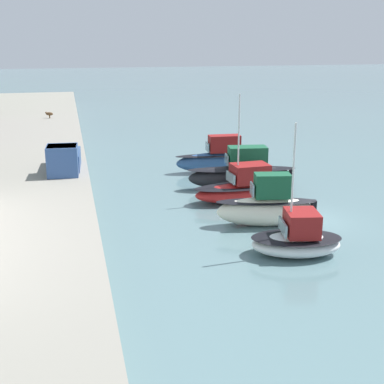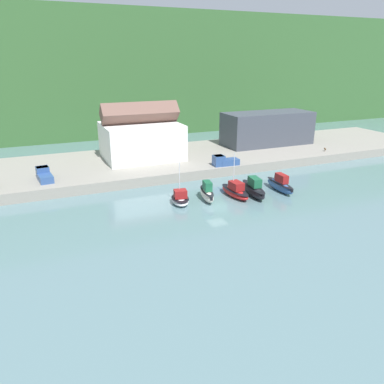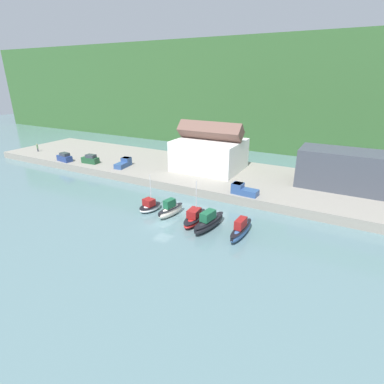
{
  "view_description": "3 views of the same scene",
  "coord_description": "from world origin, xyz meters",
  "px_view_note": "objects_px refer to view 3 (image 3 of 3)",
  "views": [
    {
      "loc": [
        -26.73,
        13.37,
        10.13
      ],
      "look_at": [
        2.48,
        6.58,
        1.39
      ],
      "focal_mm": 50.0,
      "sensor_mm": 36.0,
      "label": 1
    },
    {
      "loc": [
        -22.73,
        -44.28,
        19.91
      ],
      "look_at": [
        -2.4,
        3.75,
        1.29
      ],
      "focal_mm": 35.0,
      "sensor_mm": 36.0,
      "label": 2
    },
    {
      "loc": [
        23.97,
        -34.45,
        21.55
      ],
      "look_at": [
        -0.27,
        10.19,
        1.76
      ],
      "focal_mm": 28.0,
      "sensor_mm": 36.0,
      "label": 3
    }
  ],
  "objects_px": {
    "pickup_truck_1": "(243,190)",
    "person_on_quay": "(37,148)",
    "pickup_truck_0": "(124,163)",
    "moored_boat_1": "(171,210)",
    "moored_boat_0": "(150,206)",
    "parked_car_0": "(90,159)",
    "parked_car_1": "(65,158)",
    "moored_boat_3": "(209,222)",
    "moored_boat_2": "(195,218)",
    "moored_boat_4": "(241,230)"
  },
  "relations": [
    {
      "from": "moored_boat_0",
      "to": "moored_boat_4",
      "type": "relative_size",
      "value": 0.91
    },
    {
      "from": "moored_boat_1",
      "to": "moored_boat_2",
      "type": "distance_m",
      "value": 4.64
    },
    {
      "from": "moored_boat_2",
      "to": "parked_car_1",
      "type": "relative_size",
      "value": 1.55
    },
    {
      "from": "moored_boat_3",
      "to": "parked_car_1",
      "type": "bearing_deg",
      "value": 173.16
    },
    {
      "from": "pickup_truck_0",
      "to": "person_on_quay",
      "type": "bearing_deg",
      "value": 172.81
    },
    {
      "from": "moored_boat_0",
      "to": "pickup_truck_0",
      "type": "bearing_deg",
      "value": 151.48
    },
    {
      "from": "moored_boat_1",
      "to": "moored_boat_2",
      "type": "relative_size",
      "value": 0.85
    },
    {
      "from": "moored_boat_0",
      "to": "moored_boat_1",
      "type": "distance_m",
      "value": 4.23
    },
    {
      "from": "moored_boat_0",
      "to": "moored_boat_1",
      "type": "xyz_separation_m",
      "value": [
        4.22,
        -0.08,
        0.32
      ]
    },
    {
      "from": "moored_boat_4",
      "to": "parked_car_1",
      "type": "height_order",
      "value": "parked_car_1"
    },
    {
      "from": "moored_boat_3",
      "to": "person_on_quay",
      "type": "height_order",
      "value": "person_on_quay"
    },
    {
      "from": "moored_boat_1",
      "to": "parked_car_1",
      "type": "distance_m",
      "value": 39.52
    },
    {
      "from": "moored_boat_4",
      "to": "pickup_truck_1",
      "type": "bearing_deg",
      "value": 111.2
    },
    {
      "from": "parked_car_1",
      "to": "pickup_truck_1",
      "type": "xyz_separation_m",
      "value": [
        46.37,
        -0.07,
        -0.1
      ]
    },
    {
      "from": "moored_boat_3",
      "to": "pickup_truck_1",
      "type": "bearing_deg",
      "value": 93.15
    },
    {
      "from": "moored_boat_2",
      "to": "pickup_truck_1",
      "type": "distance_m",
      "value": 11.89
    },
    {
      "from": "moored_boat_1",
      "to": "moored_boat_4",
      "type": "height_order",
      "value": "moored_boat_1"
    },
    {
      "from": "moored_boat_0",
      "to": "pickup_truck_1",
      "type": "relative_size",
      "value": 1.33
    },
    {
      "from": "moored_boat_3",
      "to": "moored_boat_4",
      "type": "xyz_separation_m",
      "value": [
        4.99,
        0.13,
        -0.04
      ]
    },
    {
      "from": "moored_boat_4",
      "to": "pickup_truck_1",
      "type": "height_order",
      "value": "pickup_truck_1"
    },
    {
      "from": "parked_car_0",
      "to": "moored_boat_1",
      "type": "bearing_deg",
      "value": -116.54
    },
    {
      "from": "moored_boat_0",
      "to": "moored_boat_1",
      "type": "relative_size",
      "value": 1.11
    },
    {
      "from": "moored_boat_0",
      "to": "pickup_truck_1",
      "type": "bearing_deg",
      "value": 50.92
    },
    {
      "from": "moored_boat_0",
      "to": "parked_car_0",
      "type": "distance_m",
      "value": 29.64
    },
    {
      "from": "pickup_truck_1",
      "to": "moored_boat_4",
      "type": "bearing_deg",
      "value": -157.87
    },
    {
      "from": "pickup_truck_1",
      "to": "person_on_quay",
      "type": "xyz_separation_m",
      "value": [
        -61.57,
        3.56,
        0.28
      ]
    },
    {
      "from": "parked_car_0",
      "to": "pickup_truck_1",
      "type": "xyz_separation_m",
      "value": [
        39.39,
        -1.85,
        -0.1
      ]
    },
    {
      "from": "moored_boat_1",
      "to": "moored_boat_4",
      "type": "bearing_deg",
      "value": 6.32
    },
    {
      "from": "moored_boat_1",
      "to": "parked_car_0",
      "type": "height_order",
      "value": "parked_car_0"
    },
    {
      "from": "moored_boat_0",
      "to": "pickup_truck_0",
      "type": "relative_size",
      "value": 1.3
    },
    {
      "from": "pickup_truck_0",
      "to": "moored_boat_1",
      "type": "bearing_deg",
      "value": -40.45
    },
    {
      "from": "pickup_truck_1",
      "to": "moored_boat_1",
      "type": "bearing_deg",
      "value": 145.55
    },
    {
      "from": "pickup_truck_1",
      "to": "moored_boat_0",
      "type": "bearing_deg",
      "value": 133.77
    },
    {
      "from": "moored_boat_2",
      "to": "pickup_truck_1",
      "type": "bearing_deg",
      "value": 67.82
    },
    {
      "from": "moored_boat_1",
      "to": "pickup_truck_1",
      "type": "distance_m",
      "value": 13.81
    },
    {
      "from": "parked_car_1",
      "to": "pickup_truck_0",
      "type": "distance_m",
      "value": 16.41
    },
    {
      "from": "moored_boat_2",
      "to": "person_on_quay",
      "type": "xyz_separation_m",
      "value": [
        -57.78,
        14.72,
        1.9
      ]
    },
    {
      "from": "moored_boat_2",
      "to": "parked_car_1",
      "type": "height_order",
      "value": "moored_boat_2"
    },
    {
      "from": "parked_car_1",
      "to": "pickup_truck_1",
      "type": "relative_size",
      "value": 0.91
    },
    {
      "from": "moored_boat_1",
      "to": "moored_boat_2",
      "type": "xyz_separation_m",
      "value": [
        4.62,
        -0.29,
        -0.23
      ]
    },
    {
      "from": "pickup_truck_0",
      "to": "person_on_quay",
      "type": "xyz_separation_m",
      "value": [
        -31.24,
        0.03,
        0.28
      ]
    },
    {
      "from": "parked_car_0",
      "to": "pickup_truck_0",
      "type": "xyz_separation_m",
      "value": [
        9.06,
        1.69,
        -0.1
      ]
    },
    {
      "from": "moored_boat_3",
      "to": "parked_car_0",
      "type": "distance_m",
      "value": 40.81
    },
    {
      "from": "moored_boat_3",
      "to": "person_on_quay",
      "type": "relative_size",
      "value": 3.59
    },
    {
      "from": "parked_car_1",
      "to": "person_on_quay",
      "type": "xyz_separation_m",
      "value": [
        -15.2,
        3.5,
        0.18
      ]
    },
    {
      "from": "pickup_truck_1",
      "to": "person_on_quay",
      "type": "height_order",
      "value": "person_on_quay"
    },
    {
      "from": "moored_boat_1",
      "to": "moored_boat_0",
      "type": "bearing_deg",
      "value": -170.78
    },
    {
      "from": "moored_boat_0",
      "to": "person_on_quay",
      "type": "xyz_separation_m",
      "value": [
        -48.93,
        14.34,
        1.99
      ]
    },
    {
      "from": "moored_boat_1",
      "to": "moored_boat_3",
      "type": "height_order",
      "value": "moored_boat_1"
    },
    {
      "from": "pickup_truck_0",
      "to": "moored_boat_4",
      "type": "bearing_deg",
      "value": -31.13
    }
  ]
}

